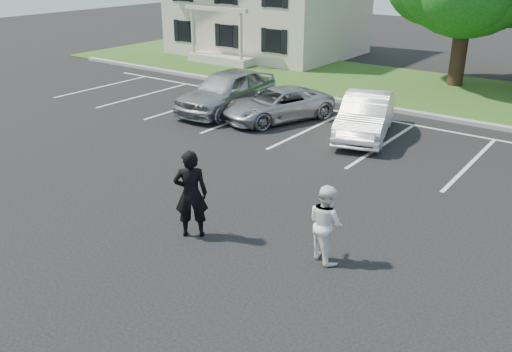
# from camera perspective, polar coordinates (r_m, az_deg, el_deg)

# --- Properties ---
(ground_plane) EXTENTS (90.00, 90.00, 0.00)m
(ground_plane) POSITION_cam_1_polar(r_m,az_deg,el_deg) (11.74, -2.91, -7.16)
(ground_plane) COLOR black
(ground_plane) RESTS_ON ground
(curb) EXTENTS (40.00, 0.30, 0.15)m
(curb) POSITION_cam_1_polar(r_m,az_deg,el_deg) (21.68, 17.54, 6.12)
(curb) COLOR gray
(curb) RESTS_ON ground
(grass_strip) EXTENTS (44.00, 8.00, 0.08)m
(grass_strip) POSITION_cam_1_polar(r_m,az_deg,el_deg) (25.40, 20.62, 7.96)
(grass_strip) COLOR #264813
(grass_strip) RESTS_ON ground
(stall_lines) EXTENTS (34.00, 5.36, 0.01)m
(stall_lines) POSITION_cam_1_polar(r_m,az_deg,el_deg) (18.51, 18.37, 3.07)
(stall_lines) COLOR silver
(stall_lines) RESTS_ON ground
(man_black_suit) EXTENTS (0.86, 0.83, 1.99)m
(man_black_suit) POSITION_cam_1_polar(r_m,az_deg,el_deg) (11.73, -6.87, -1.89)
(man_black_suit) COLOR black
(man_black_suit) RESTS_ON ground
(man_white_shirt) EXTENTS (0.98, 0.89, 1.63)m
(man_white_shirt) POSITION_cam_1_polar(r_m,az_deg,el_deg) (10.90, 7.35, -4.95)
(man_white_shirt) COLOR white
(man_white_shirt) RESTS_ON ground
(car_silver_west) EXTENTS (2.04, 4.82, 1.63)m
(car_silver_west) POSITION_cam_1_polar(r_m,az_deg,el_deg) (21.34, -3.06, 8.95)
(car_silver_west) COLOR #A1A0A5
(car_silver_west) RESTS_ON ground
(car_silver_minivan) EXTENTS (3.43, 4.69, 1.18)m
(car_silver_minivan) POSITION_cam_1_polar(r_m,az_deg,el_deg) (20.19, 2.27, 7.53)
(car_silver_minivan) COLOR #97999F
(car_silver_minivan) RESTS_ON ground
(car_white_sedan) EXTENTS (2.73, 4.58, 1.43)m
(car_white_sedan) POSITION_cam_1_polar(r_m,az_deg,el_deg) (18.70, 11.45, 6.25)
(car_white_sedan) COLOR white
(car_white_sedan) RESTS_ON ground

